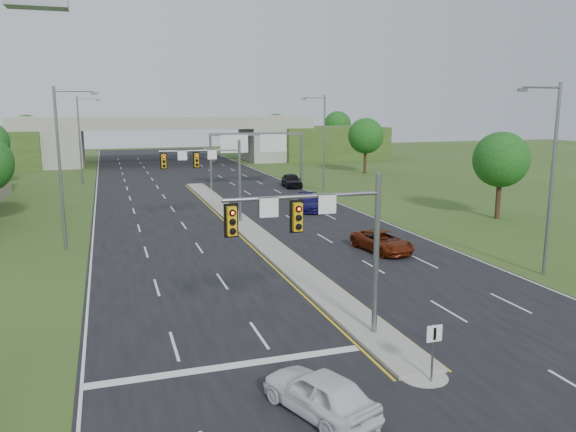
% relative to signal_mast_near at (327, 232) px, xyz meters
% --- Properties ---
extents(ground, '(240.00, 240.00, 0.00)m').
position_rel_signal_mast_near_xyz_m(ground, '(2.26, 0.07, -4.73)').
color(ground, '#364D1B').
rests_on(ground, ground).
extents(road, '(24.00, 160.00, 0.02)m').
position_rel_signal_mast_near_xyz_m(road, '(2.26, 35.07, -4.72)').
color(road, black).
rests_on(road, ground).
extents(median, '(2.00, 54.00, 0.16)m').
position_rel_signal_mast_near_xyz_m(median, '(2.26, 23.07, -4.63)').
color(median, gray).
rests_on(median, road).
extents(median_nose, '(2.00, 2.00, 0.16)m').
position_rel_signal_mast_near_xyz_m(median_nose, '(2.26, -3.93, -4.63)').
color(median_nose, gray).
rests_on(median_nose, road).
extents(lane_markings, '(23.72, 160.00, 0.01)m').
position_rel_signal_mast_near_xyz_m(lane_markings, '(1.66, 28.99, -4.70)').
color(lane_markings, gold).
rests_on(lane_markings, road).
extents(signal_mast_near, '(6.62, 0.60, 7.00)m').
position_rel_signal_mast_near_xyz_m(signal_mast_near, '(0.00, 0.00, 0.00)').
color(signal_mast_near, slate).
rests_on(signal_mast_near, ground).
extents(signal_mast_far, '(6.62, 0.60, 7.00)m').
position_rel_signal_mast_near_xyz_m(signal_mast_far, '(0.00, 25.00, 0.00)').
color(signal_mast_far, slate).
rests_on(signal_mast_far, ground).
extents(keep_right_sign, '(0.60, 0.13, 2.20)m').
position_rel_signal_mast_near_xyz_m(keep_right_sign, '(2.26, -4.45, -3.21)').
color(keep_right_sign, slate).
rests_on(keep_right_sign, ground).
extents(sign_gantry, '(11.58, 0.44, 6.67)m').
position_rel_signal_mast_near_xyz_m(sign_gantry, '(8.95, 44.99, 0.51)').
color(sign_gantry, slate).
rests_on(sign_gantry, ground).
extents(overpass, '(80.00, 14.00, 8.10)m').
position_rel_signal_mast_near_xyz_m(overpass, '(2.26, 80.07, -1.17)').
color(overpass, gray).
rests_on(overpass, ground).
extents(lightpole_l_mid, '(2.85, 0.25, 11.00)m').
position_rel_signal_mast_near_xyz_m(lightpole_l_mid, '(-11.03, 20.07, 1.38)').
color(lightpole_l_mid, slate).
rests_on(lightpole_l_mid, ground).
extents(lightpole_l_far, '(2.85, 0.25, 11.00)m').
position_rel_signal_mast_near_xyz_m(lightpole_l_far, '(-11.03, 55.07, 1.38)').
color(lightpole_l_far, slate).
rests_on(lightpole_l_far, ground).
extents(lightpole_r_near, '(2.85, 0.25, 11.00)m').
position_rel_signal_mast_near_xyz_m(lightpole_r_near, '(15.56, 5.07, 1.38)').
color(lightpole_r_near, slate).
rests_on(lightpole_r_near, ground).
extents(lightpole_r_far, '(2.85, 0.25, 11.00)m').
position_rel_signal_mast_near_xyz_m(lightpole_r_far, '(15.56, 40.07, 1.38)').
color(lightpole_r_far, slate).
rests_on(lightpole_r_far, ground).
extents(tree_r_near, '(4.80, 4.80, 7.60)m').
position_rel_signal_mast_near_xyz_m(tree_r_near, '(24.26, 20.07, 0.45)').
color(tree_r_near, '#382316').
rests_on(tree_r_near, ground).
extents(tree_r_mid, '(5.20, 5.20, 8.12)m').
position_rel_signal_mast_near_xyz_m(tree_r_mid, '(28.26, 55.07, 0.78)').
color(tree_r_mid, '#382316').
rests_on(tree_r_mid, ground).
extents(tree_back_b, '(5.60, 5.60, 8.32)m').
position_rel_signal_mast_near_xyz_m(tree_back_b, '(-21.74, 94.07, 0.78)').
color(tree_back_b, '#382316').
rests_on(tree_back_b, ground).
extents(tree_back_c, '(5.60, 5.60, 8.32)m').
position_rel_signal_mast_near_xyz_m(tree_back_c, '(26.26, 94.07, 0.78)').
color(tree_back_c, '#382316').
rests_on(tree_back_c, ground).
extents(tree_back_d, '(6.00, 6.00, 8.85)m').
position_rel_signal_mast_near_xyz_m(tree_back_d, '(40.26, 94.07, 1.11)').
color(tree_back_d, '#382316').
rests_on(tree_back_d, ground).
extents(car_white, '(3.17, 4.63, 1.46)m').
position_rel_signal_mast_near_xyz_m(car_white, '(-2.23, -5.09, -3.97)').
color(car_white, white).
rests_on(car_white, road).
extents(car_far_a, '(3.02, 5.32, 1.40)m').
position_rel_signal_mast_near_xyz_m(car_far_a, '(9.23, 12.78, -4.00)').
color(car_far_a, '#591A08').
rests_on(car_far_a, road).
extents(car_far_b, '(3.21, 5.39, 1.46)m').
position_rel_signal_mast_near_xyz_m(car_far_b, '(9.90, 28.79, -3.97)').
color(car_far_b, '#0F0C4C').
rests_on(car_far_b, road).
extents(car_far_c, '(2.51, 5.06, 1.66)m').
position_rel_signal_mast_near_xyz_m(car_far_c, '(13.26, 44.40, -3.88)').
color(car_far_c, black).
rests_on(car_far_c, road).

